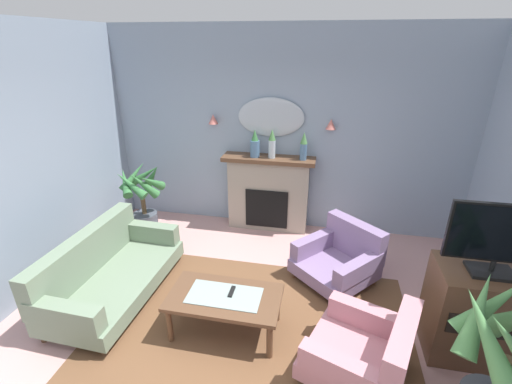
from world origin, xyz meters
TOP-DOWN VIEW (x-y plane):
  - floor at (0.00, 0.00)m, footprint 6.21×6.19m
  - wall_back at (0.00, 2.64)m, footprint 6.21×0.10m
  - patterned_rug at (0.00, 0.20)m, footprint 3.20×2.40m
  - fireplace at (-0.21, 2.42)m, footprint 1.36×0.36m
  - mantel_vase_left at (-0.41, 2.39)m, footprint 0.14×0.14m
  - mantel_vase_right at (-0.16, 2.39)m, footprint 0.10×0.10m
  - mantel_vase_centre at (0.29, 2.39)m, footprint 0.10×0.10m
  - wall_mirror at (-0.21, 2.56)m, footprint 0.96×0.06m
  - wall_sconce_left at (-1.06, 2.51)m, footprint 0.14×0.14m
  - wall_sconce_right at (0.64, 2.51)m, footprint 0.14×0.14m
  - coffee_table at (-0.26, 0.21)m, footprint 1.10×0.60m
  - tv_remote at (-0.20, 0.26)m, footprint 0.04×0.16m
  - floral_couch at (-1.72, 0.48)m, footprint 0.92×1.74m
  - armchair_by_coffee_table at (1.07, -0.08)m, footprint 1.04×1.03m
  - armchair_beside_couch at (0.88, 1.31)m, footprint 1.14×1.14m
  - tv_cabinet at (2.06, 0.43)m, footprint 0.80×0.57m
  - tv_flatscreen at (2.06, 0.41)m, footprint 0.84×0.24m
  - potted_plant_tall_palm at (-2.00, 1.89)m, footprint 0.71×0.71m
  - potted_plant_corner_palm at (1.90, -0.40)m, footprint 0.84×0.83m

SIDE VIEW (x-z plane):
  - floor at x=0.00m, z-range -0.10..0.00m
  - patterned_rug at x=0.00m, z-range 0.00..0.01m
  - armchair_by_coffee_table at x=1.07m, z-range -0.05..0.66m
  - armchair_beside_couch at x=0.88m, z-range -0.05..0.66m
  - floral_couch at x=-1.72m, z-range -0.06..0.70m
  - coffee_table at x=-0.26m, z-range 0.16..0.61m
  - tv_cabinet at x=2.06m, z-range 0.00..0.90m
  - tv_remote at x=-0.20m, z-range 0.44..0.46m
  - fireplace at x=-0.21m, z-range -0.01..1.15m
  - potted_plant_tall_palm at x=-2.00m, z-range 0.04..1.14m
  - potted_plant_corner_palm at x=1.90m, z-range 0.04..1.35m
  - tv_flatscreen at x=2.06m, z-range 0.92..1.57m
  - mantel_vase_left at x=-0.41m, z-range 1.13..1.53m
  - mantel_vase_centre at x=0.29m, z-range 1.16..1.56m
  - mantel_vase_right at x=-0.16m, z-range 1.16..1.58m
  - wall_back at x=0.00m, z-range 0.00..2.96m
  - wall_sconce_left at x=-1.06m, z-range 1.59..1.73m
  - wall_sconce_right at x=0.64m, z-range 1.59..1.73m
  - wall_mirror at x=-0.21m, z-range 1.43..1.99m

